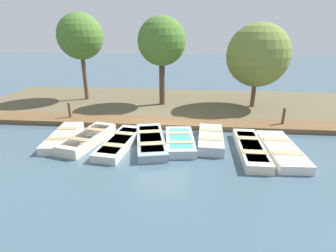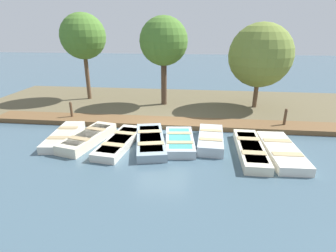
# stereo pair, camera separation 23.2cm
# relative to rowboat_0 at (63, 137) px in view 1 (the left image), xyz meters

# --- Properties ---
(ground_plane) EXTENTS (80.00, 80.00, 0.00)m
(ground_plane) POSITION_rel_rowboat_0_xyz_m (-1.12, 4.28, -0.18)
(ground_plane) COLOR #425B6B
(shore_bank) EXTENTS (8.00, 24.00, 0.14)m
(shore_bank) POSITION_rel_rowboat_0_xyz_m (-6.12, 4.28, -0.11)
(shore_bank) COLOR brown
(shore_bank) RESTS_ON ground_plane
(dock_walkway) EXTENTS (1.35, 18.22, 0.24)m
(dock_walkway) POSITION_rel_rowboat_0_xyz_m (-2.41, 4.28, -0.06)
(dock_walkway) COLOR brown
(dock_walkway) RESTS_ON ground_plane
(rowboat_0) EXTENTS (3.14, 1.27, 0.36)m
(rowboat_0) POSITION_rel_rowboat_0_xyz_m (0.00, 0.00, 0.00)
(rowboat_0) COLOR beige
(rowboat_0) RESTS_ON ground_plane
(rowboat_1) EXTENTS (3.21, 1.69, 0.44)m
(rowboat_1) POSITION_rel_rowboat_0_xyz_m (0.16, 1.20, 0.04)
(rowboat_1) COLOR beige
(rowboat_1) RESTS_ON ground_plane
(rowboat_2) EXTENTS (3.42, 1.42, 0.34)m
(rowboat_2) POSITION_rel_rowboat_0_xyz_m (0.33, 2.66, -0.01)
(rowboat_2) COLOR beige
(rowboat_2) RESTS_ON ground_plane
(rowboat_3) EXTENTS (3.58, 1.85, 0.36)m
(rowboat_3) POSITION_rel_rowboat_0_xyz_m (0.08, 3.93, 0.00)
(rowboat_3) COLOR #8C9EA8
(rowboat_3) RESTS_ON ground_plane
(rowboat_4) EXTENTS (2.77, 1.45, 0.38)m
(rowboat_4) POSITION_rel_rowboat_0_xyz_m (0.02, 5.18, 0.01)
(rowboat_4) COLOR #B2BCC1
(rowboat_4) RESTS_ON ground_plane
(rowboat_5) EXTENTS (2.73, 1.16, 0.44)m
(rowboat_5) POSITION_rel_rowboat_0_xyz_m (-0.27, 6.50, 0.05)
(rowboat_5) COLOR #B2BCC1
(rowboat_5) RESTS_ON ground_plane
(rowboat_6) EXTENTS (3.50, 0.99, 0.37)m
(rowboat_6) POSITION_rel_rowboat_0_xyz_m (0.47, 8.04, 0.01)
(rowboat_6) COLOR beige
(rowboat_6) RESTS_ON ground_plane
(rowboat_7) EXTENTS (3.34, 1.29, 0.37)m
(rowboat_7) POSITION_rel_rowboat_0_xyz_m (0.47, 9.22, 0.00)
(rowboat_7) COLOR silver
(rowboat_7) RESTS_ON ground_plane
(mooring_post_near) EXTENTS (0.13, 0.13, 1.06)m
(mooring_post_near) POSITION_rel_rowboat_0_xyz_m (-2.48, -0.79, 0.36)
(mooring_post_near) COLOR brown
(mooring_post_near) RESTS_ON ground_plane
(mooring_post_far) EXTENTS (0.13, 0.13, 1.06)m
(mooring_post_far) POSITION_rel_rowboat_0_xyz_m (-2.48, 10.15, 0.36)
(mooring_post_far) COLOR brown
(mooring_post_far) RESTS_ON ground_plane
(park_tree_far_left) EXTENTS (2.86, 2.86, 5.63)m
(park_tree_far_left) POSITION_rel_rowboat_0_xyz_m (-6.61, -1.50, 4.00)
(park_tree_far_left) COLOR brown
(park_tree_far_left) RESTS_ON ground_plane
(park_tree_left) EXTENTS (2.85, 2.85, 5.39)m
(park_tree_left) POSITION_rel_rowboat_0_xyz_m (-5.81, 3.76, 3.76)
(park_tree_left) COLOR #4C3828
(park_tree_left) RESTS_ON ground_plane
(park_tree_center) EXTENTS (3.64, 3.64, 5.04)m
(park_tree_center) POSITION_rel_rowboat_0_xyz_m (-5.82, 9.36, 3.04)
(park_tree_center) COLOR brown
(park_tree_center) RESTS_ON ground_plane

